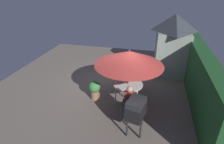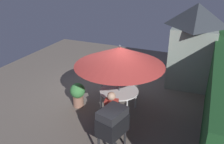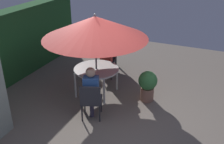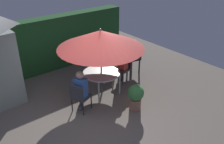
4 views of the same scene
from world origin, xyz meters
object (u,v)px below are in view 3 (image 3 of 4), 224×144
(chair_far_side, at_px, (91,99))
(person_in_red, at_px, (106,53))
(patio_umbrella, at_px, (95,27))
(potted_plant_by_shed, at_px, (148,84))
(bbq_grill, at_px, (106,43))
(chair_near_shed, at_px, (107,60))
(person_in_blue, at_px, (91,87))
(patio_table, at_px, (96,71))

(chair_far_side, xyz_separation_m, person_in_red, (2.14, 0.61, 0.26))
(patio_umbrella, height_order, potted_plant_by_shed, patio_umbrella)
(bbq_grill, bearing_deg, chair_near_shed, -152.64)
(chair_near_shed, height_order, person_in_red, person_in_red)
(chair_near_shed, distance_m, chair_far_side, 2.31)
(potted_plant_by_shed, relative_size, person_in_red, 0.64)
(potted_plant_by_shed, xyz_separation_m, person_in_blue, (-1.23, 0.96, 0.32))
(patio_umbrella, relative_size, bbq_grill, 2.19)
(person_in_blue, bearing_deg, potted_plant_by_shed, -37.95)
(potted_plant_by_shed, bearing_deg, chair_far_side, 144.66)
(bbq_grill, relative_size, person_in_blue, 0.95)
(patio_table, xyz_separation_m, chair_far_side, (-1.09, -0.41, -0.17))
(potted_plant_by_shed, bearing_deg, patio_umbrella, 99.46)
(patio_table, distance_m, chair_near_shed, 1.17)
(patio_table, distance_m, chair_far_side, 1.17)
(chair_far_side, relative_size, potted_plant_by_shed, 1.12)
(person_in_blue, bearing_deg, person_in_red, 15.74)
(chair_near_shed, distance_m, person_in_blue, 2.24)
(bbq_grill, bearing_deg, chair_far_side, -161.84)
(patio_umbrella, distance_m, potted_plant_by_shed, 1.94)
(patio_table, xyz_separation_m, patio_umbrella, (0.00, 0.00, 1.16))
(chair_near_shed, height_order, person_in_blue, person_in_blue)
(patio_umbrella, bearing_deg, potted_plant_by_shed, -80.54)
(chair_far_side, relative_size, person_in_red, 0.71)
(person_in_red, bearing_deg, bbq_grill, 25.36)
(patio_table, height_order, chair_near_shed, chair_near_shed)
(person_in_blue, bearing_deg, chair_far_side, -159.43)
(patio_umbrella, xyz_separation_m, person_in_red, (1.05, 0.20, -1.07))
(patio_table, bearing_deg, person_in_red, 10.88)
(bbq_grill, distance_m, person_in_red, 0.70)
(chair_near_shed, relative_size, person_in_red, 0.71)
(person_in_blue, bearing_deg, patio_umbrella, 20.57)
(chair_far_side, bearing_deg, bbq_grill, 18.16)
(bbq_grill, xyz_separation_m, chair_near_shed, (-0.54, -0.28, -0.33))
(bbq_grill, bearing_deg, patio_umbrella, -163.43)
(potted_plant_by_shed, bearing_deg, patio_table, 99.46)
(patio_umbrella, bearing_deg, person_in_blue, -159.43)
(patio_table, xyz_separation_m, person_in_red, (1.05, 0.20, 0.10))
(potted_plant_by_shed, height_order, person_in_blue, person_in_blue)
(bbq_grill, relative_size, chair_near_shed, 1.33)
(patio_table, relative_size, person_in_blue, 0.93)
(bbq_grill, bearing_deg, potted_plant_by_shed, -128.40)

